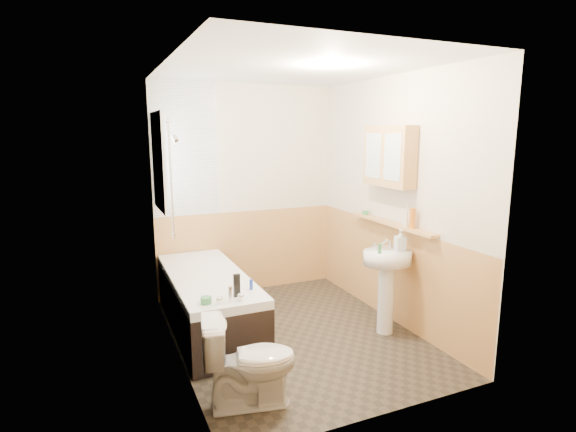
# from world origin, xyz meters

# --- Properties ---
(floor) EXTENTS (2.80, 2.80, 0.00)m
(floor) POSITION_xyz_m (0.00, 0.00, 0.00)
(floor) COLOR black
(floor) RESTS_ON ground
(ceiling) EXTENTS (2.80, 2.80, 0.00)m
(ceiling) POSITION_xyz_m (0.00, 0.00, 2.50)
(ceiling) COLOR white
(ceiling) RESTS_ON ground
(wall_back) EXTENTS (2.20, 0.02, 2.50)m
(wall_back) POSITION_xyz_m (0.00, 1.41, 1.25)
(wall_back) COLOR beige
(wall_back) RESTS_ON ground
(wall_front) EXTENTS (2.20, 0.02, 2.50)m
(wall_front) POSITION_xyz_m (0.00, -1.41, 1.25)
(wall_front) COLOR beige
(wall_front) RESTS_ON ground
(wall_left) EXTENTS (0.02, 2.80, 2.50)m
(wall_left) POSITION_xyz_m (-1.11, 0.00, 1.25)
(wall_left) COLOR beige
(wall_left) RESTS_ON ground
(wall_right) EXTENTS (0.02, 2.80, 2.50)m
(wall_right) POSITION_xyz_m (1.11, 0.00, 1.25)
(wall_right) COLOR beige
(wall_right) RESTS_ON ground
(wainscot_right) EXTENTS (0.01, 2.80, 1.00)m
(wainscot_right) POSITION_xyz_m (1.09, 0.00, 0.50)
(wainscot_right) COLOR tan
(wainscot_right) RESTS_ON wall_right
(wainscot_front) EXTENTS (2.20, 0.01, 1.00)m
(wainscot_front) POSITION_xyz_m (0.00, -1.39, 0.50)
(wainscot_front) COLOR tan
(wainscot_front) RESTS_ON wall_front
(wainscot_back) EXTENTS (2.20, 0.01, 1.00)m
(wainscot_back) POSITION_xyz_m (0.00, 1.39, 0.50)
(wainscot_back) COLOR tan
(wainscot_back) RESTS_ON wall_back
(tile_cladding_left) EXTENTS (0.01, 2.80, 2.50)m
(tile_cladding_left) POSITION_xyz_m (-1.09, 0.00, 1.25)
(tile_cladding_left) COLOR white
(tile_cladding_left) RESTS_ON wall_left
(tile_return_back) EXTENTS (0.75, 0.01, 1.50)m
(tile_return_back) POSITION_xyz_m (-0.73, 1.39, 1.75)
(tile_return_back) COLOR white
(tile_return_back) RESTS_ON wall_back
(window) EXTENTS (0.03, 0.79, 0.99)m
(window) POSITION_xyz_m (-1.06, 0.95, 1.65)
(window) COLOR white
(window) RESTS_ON wall_left
(bathtub) EXTENTS (0.70, 1.81, 0.71)m
(bathtub) POSITION_xyz_m (-0.73, 0.47, 0.30)
(bathtub) COLOR black
(bathtub) RESTS_ON floor
(shower_riser) EXTENTS (0.10, 0.07, 1.09)m
(shower_riser) POSITION_xyz_m (-1.04, 0.36, 1.62)
(shower_riser) COLOR silver
(shower_riser) RESTS_ON wall_left
(toilet) EXTENTS (0.74, 0.51, 0.66)m
(toilet) POSITION_xyz_m (-0.76, -0.91, 0.33)
(toilet) COLOR white
(toilet) RESTS_ON floor
(sink) EXTENTS (0.48, 0.39, 0.94)m
(sink) POSITION_xyz_m (0.84, -0.31, 0.59)
(sink) COLOR white
(sink) RESTS_ON floor
(pine_shelf) EXTENTS (0.10, 1.28, 0.03)m
(pine_shelf) POSITION_xyz_m (1.04, -0.07, 1.03)
(pine_shelf) COLOR tan
(pine_shelf) RESTS_ON wall_right
(medicine_cabinet) EXTENTS (0.17, 0.66, 0.60)m
(medicine_cabinet) POSITION_xyz_m (1.01, -0.03, 1.71)
(medicine_cabinet) COLOR tan
(medicine_cabinet) RESTS_ON wall_right
(foam_can) EXTENTS (0.08, 0.08, 0.19)m
(foam_can) POSITION_xyz_m (1.04, -0.39, 1.14)
(foam_can) COLOR orange
(foam_can) RESTS_ON pine_shelf
(green_bottle) EXTENTS (0.06, 0.06, 0.25)m
(green_bottle) POSITION_xyz_m (1.04, -0.31, 1.17)
(green_bottle) COLOR silver
(green_bottle) RESTS_ON pine_shelf
(black_jar) EXTENTS (0.07, 0.07, 0.04)m
(black_jar) POSITION_xyz_m (1.04, 0.40, 1.07)
(black_jar) COLOR #388447
(black_jar) RESTS_ON pine_shelf
(soap_bottle) EXTENTS (0.14, 0.22, 0.09)m
(soap_bottle) POSITION_xyz_m (0.95, -0.34, 0.88)
(soap_bottle) COLOR silver
(soap_bottle) RESTS_ON sink
(clear_bottle) EXTENTS (0.04, 0.04, 0.09)m
(clear_bottle) POSITION_xyz_m (0.71, -0.36, 0.87)
(clear_bottle) COLOR #388447
(clear_bottle) RESTS_ON sink
(blue_gel) EXTENTS (0.06, 0.04, 0.20)m
(blue_gel) POSITION_xyz_m (-0.64, -0.24, 0.67)
(blue_gel) COLOR black
(blue_gel) RESTS_ON bathtub
(cream_jar) EXTENTS (0.10, 0.10, 0.06)m
(cream_jar) POSITION_xyz_m (-0.92, -0.29, 0.60)
(cream_jar) COLOR #388447
(cream_jar) RESTS_ON bathtub
(orange_bottle) EXTENTS (0.03, 0.03, 0.09)m
(orange_bottle) POSITION_xyz_m (-0.47, -0.12, 0.61)
(orange_bottle) COLOR #19339E
(orange_bottle) RESTS_ON bathtub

